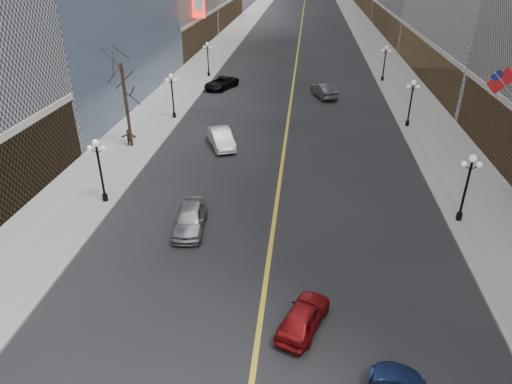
% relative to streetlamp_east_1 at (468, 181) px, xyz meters
% --- Properties ---
extents(sidewalk_east, '(6.00, 230.00, 0.15)m').
position_rel_streetlamp_east_1_xyz_m(sidewalk_east, '(2.20, 40.00, -2.83)').
color(sidewalk_east, gray).
rests_on(sidewalk_east, ground).
extents(sidewalk_west, '(6.00, 230.00, 0.15)m').
position_rel_streetlamp_east_1_xyz_m(sidewalk_west, '(-25.80, 40.00, -2.83)').
color(sidewalk_west, gray).
rests_on(sidewalk_west, ground).
extents(lane_line, '(0.25, 200.00, 0.02)m').
position_rel_streetlamp_east_1_xyz_m(lane_line, '(-11.80, 50.00, -2.89)').
color(lane_line, gold).
rests_on(lane_line, ground).
extents(streetlamp_east_1, '(1.26, 0.44, 4.52)m').
position_rel_streetlamp_east_1_xyz_m(streetlamp_east_1, '(0.00, 0.00, 0.00)').
color(streetlamp_east_1, black).
rests_on(streetlamp_east_1, sidewalk_east).
extents(streetlamp_east_2, '(1.26, 0.44, 4.52)m').
position_rel_streetlamp_east_1_xyz_m(streetlamp_east_2, '(0.00, 18.00, 0.00)').
color(streetlamp_east_2, black).
rests_on(streetlamp_east_2, sidewalk_east).
extents(streetlamp_east_3, '(1.26, 0.44, 4.52)m').
position_rel_streetlamp_east_1_xyz_m(streetlamp_east_3, '(0.00, 36.00, 0.00)').
color(streetlamp_east_3, black).
rests_on(streetlamp_east_3, sidewalk_east).
extents(streetlamp_west_1, '(1.26, 0.44, 4.52)m').
position_rel_streetlamp_east_1_xyz_m(streetlamp_west_1, '(-23.60, 0.00, 0.00)').
color(streetlamp_west_1, black).
rests_on(streetlamp_west_1, sidewalk_west).
extents(streetlamp_west_2, '(1.26, 0.44, 4.52)m').
position_rel_streetlamp_east_1_xyz_m(streetlamp_west_2, '(-23.60, 18.00, 0.00)').
color(streetlamp_west_2, black).
rests_on(streetlamp_west_2, sidewalk_west).
extents(streetlamp_west_3, '(1.26, 0.44, 4.52)m').
position_rel_streetlamp_east_1_xyz_m(streetlamp_west_3, '(-23.60, 36.00, 0.00)').
color(streetlamp_west_3, black).
rests_on(streetlamp_west_3, sidewalk_west).
extents(flag_5, '(2.87, 0.12, 2.87)m').
position_rel_streetlamp_east_1_xyz_m(flag_5, '(3.51, 7.00, 4.39)').
color(flag_5, '#B2B2B7').
rests_on(flag_5, ground).
extents(tree_west_far, '(3.60, 3.60, 7.92)m').
position_rel_streetlamp_east_1_xyz_m(tree_west_far, '(-25.30, 10.00, 3.34)').
color(tree_west_far, '#2D231C').
rests_on(tree_west_far, sidewalk_west).
extents(car_nb_near, '(2.27, 4.73, 1.56)m').
position_rel_streetlamp_east_1_xyz_m(car_nb_near, '(-16.95, -2.68, -2.12)').
color(car_nb_near, gray).
rests_on(car_nb_near, ground).
extents(car_nb_mid, '(3.38, 5.09, 1.58)m').
position_rel_streetlamp_east_1_xyz_m(car_nb_mid, '(-17.40, 10.97, -2.11)').
color(car_nb_mid, silver).
rests_on(car_nb_mid, ground).
extents(car_nb_far, '(4.32, 5.79, 1.46)m').
position_rel_streetlamp_east_1_xyz_m(car_nb_far, '(-20.80, 30.20, -2.17)').
color(car_nb_far, black).
rests_on(car_nb_far, ground).
extents(car_sb_mid, '(2.82, 4.15, 1.31)m').
position_rel_streetlamp_east_1_xyz_m(car_sb_mid, '(-9.80, -10.47, -2.25)').
color(car_sb_mid, maroon).
rests_on(car_sb_mid, ground).
extents(car_sb_far, '(3.33, 5.23, 1.63)m').
position_rel_streetlamp_east_1_xyz_m(car_sb_far, '(-8.00, 27.71, -2.09)').
color(car_sb_far, '#424749').
rests_on(car_sb_far, ground).
extents(ped_west_far, '(1.43, 0.46, 1.52)m').
position_rel_streetlamp_east_1_xyz_m(ped_west_far, '(-25.47, 10.03, -1.99)').
color(ped_west_far, '#2B2518').
rests_on(ped_west_far, sidewalk_west).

